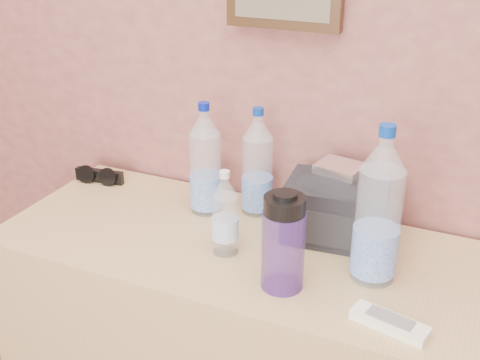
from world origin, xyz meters
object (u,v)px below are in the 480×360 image
object	(u,v)px
pet_small	(225,217)
foil_packet	(340,168)
pet_large_d	(378,214)
sunglasses	(100,176)
ac_remote	(390,323)
pet_large_c	(205,165)
nalgene_bottle	(283,241)
toiletry_bag	(336,207)
pet_large_b	(257,167)

from	to	relation	value
pet_small	foil_packet	world-z (taller)	pet_small
pet_large_d	sunglasses	size ratio (longest dim) A/B	2.40
pet_large_d	ac_remote	bearing A→B (deg)	-65.90
pet_large_c	nalgene_bottle	size ratio (longest dim) A/B	1.35
pet_small	ac_remote	size ratio (longest dim) A/B	1.37
sunglasses	ac_remote	distance (m)	1.01
nalgene_bottle	toiletry_bag	bearing A→B (deg)	80.25
pet_small	nalgene_bottle	world-z (taller)	nalgene_bottle
sunglasses	toiletry_bag	xyz separation A→B (m)	(0.75, -0.02, 0.06)
pet_small	nalgene_bottle	xyz separation A→B (m)	(0.18, -0.08, 0.02)
sunglasses	pet_large_c	bearing A→B (deg)	-12.64
nalgene_bottle	toiletry_bag	distance (m)	0.27
pet_small	foil_packet	xyz separation A→B (m)	(0.22, 0.21, 0.08)
pet_small	nalgene_bottle	size ratio (longest dim) A/B	0.94
nalgene_bottle	foil_packet	bearing A→B (deg)	81.59
pet_large_c	sunglasses	bearing A→B (deg)	175.34
nalgene_bottle	sunglasses	bearing A→B (deg)	157.91
nalgene_bottle	pet_large_c	bearing A→B (deg)	141.54
pet_large_c	pet_large_b	bearing A→B (deg)	21.74
pet_large_c	pet_large_d	size ratio (longest dim) A/B	0.85
sunglasses	toiletry_bag	world-z (taller)	toiletry_bag
pet_large_d	ac_remote	world-z (taller)	pet_large_d
pet_large_d	toiletry_bag	xyz separation A→B (m)	(-0.13, 0.14, -0.08)
nalgene_bottle	toiletry_bag	xyz separation A→B (m)	(0.05, 0.26, -0.03)
pet_large_d	nalgene_bottle	world-z (taller)	pet_large_d
pet_large_b	nalgene_bottle	bearing A→B (deg)	-58.31
nalgene_bottle	ac_remote	distance (m)	0.28
nalgene_bottle	toiletry_bag	size ratio (longest dim) A/B	0.94
pet_large_c	foil_packet	world-z (taller)	pet_large_c
pet_large_c	pet_large_d	bearing A→B (deg)	-15.34
pet_large_b	ac_remote	distance (m)	0.58
nalgene_bottle	ac_remote	xyz separation A→B (m)	(0.25, -0.05, -0.10)
pet_large_d	foil_packet	world-z (taller)	pet_large_d
nalgene_bottle	sunglasses	size ratio (longest dim) A/B	1.51
pet_large_b	sunglasses	xyz separation A→B (m)	(-0.51, -0.02, -0.11)
ac_remote	foil_packet	distance (m)	0.43
nalgene_bottle	foil_packet	distance (m)	0.30
toiletry_bag	pet_large_c	bearing A→B (deg)	175.93
pet_large_b	nalgene_bottle	distance (m)	0.36
pet_large_c	pet_large_d	xyz separation A→B (m)	(0.50, -0.14, 0.03)
pet_large_c	foil_packet	xyz separation A→B (m)	(0.36, 0.03, 0.04)
sunglasses	foil_packet	distance (m)	0.76
pet_large_c	sunglasses	world-z (taller)	pet_large_c
pet_large_c	nalgene_bottle	distance (m)	0.41
sunglasses	pet_large_b	bearing A→B (deg)	-5.65
pet_large_d	nalgene_bottle	distance (m)	0.22
ac_remote	toiletry_bag	distance (m)	0.38
foil_packet	pet_large_d	bearing A→B (deg)	-51.34
ac_remote	toiletry_bag	bearing A→B (deg)	136.57
toiletry_bag	nalgene_bottle	bearing A→B (deg)	-105.06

